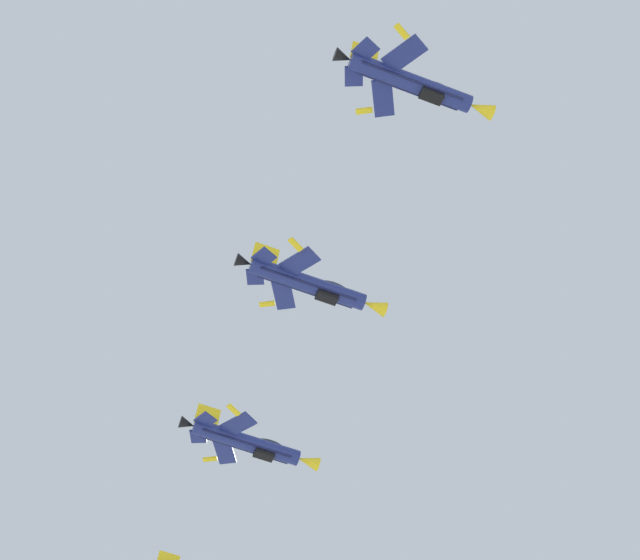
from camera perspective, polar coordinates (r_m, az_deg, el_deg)
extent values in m
cylinder|color=navy|center=(115.89, -4.01, -8.76)|extent=(11.03, 7.89, 1.70)
cube|color=#141947|center=(115.61, -4.05, -8.94)|extent=(9.30, 6.68, 0.85)
cone|color=yellow|center=(117.04, -0.65, -9.80)|extent=(2.86, 2.61, 1.56)
cone|color=black|center=(115.21, -7.21, -7.74)|extent=(2.08, 2.01, 1.36)
ellipsoid|color=#192333|center=(116.65, -2.72, -8.91)|extent=(3.45, 2.90, 1.40)
cube|color=black|center=(115.71, -3.05, -9.40)|extent=(2.56, 2.29, 1.15)
cube|color=navy|center=(117.69, -5.18, -9.24)|extent=(2.21, 4.17, 1.56)
cube|color=yellow|center=(119.25, -5.97, -9.63)|extent=(1.64, 0.73, 0.41)
cube|color=navy|center=(113.59, -4.47, -7.81)|extent=(4.45, 3.64, 1.56)
cube|color=yellow|center=(111.83, -4.71, -7.03)|extent=(1.31, 1.69, 0.41)
cube|color=navy|center=(116.54, -6.62, -8.41)|extent=(2.06, 2.41, 0.87)
cube|color=navy|center=(114.14, -6.23, -7.56)|extent=(2.72, 2.62, 0.87)
cube|color=yellow|center=(116.47, -6.11, -7.35)|extent=(2.75, 2.27, 2.52)
cylinder|color=navy|center=(104.73, -0.67, -0.20)|extent=(11.03, 7.89, 1.70)
cube|color=#141947|center=(104.41, -0.70, -0.38)|extent=(9.30, 6.68, 0.92)
cone|color=yellow|center=(105.96, 2.96, -1.42)|extent=(2.86, 2.61, 1.56)
cone|color=black|center=(104.00, -4.16, 0.98)|extent=(2.08, 2.01, 1.36)
ellipsoid|color=#192333|center=(105.56, 0.72, -0.40)|extent=(3.47, 2.93, 1.44)
cube|color=black|center=(104.50, 0.38, -0.89)|extent=(2.57, 2.31, 1.20)
cube|color=navy|center=(106.34, -1.99, -0.81)|extent=(2.21, 4.10, 1.78)
cube|color=yellow|center=(107.76, -2.88, -1.30)|extent=(1.64, 0.73, 0.44)
cube|color=navy|center=(102.58, -1.11, 0.98)|extent=(4.38, 3.60, 1.78)
cube|color=yellow|center=(100.97, -1.34, 1.94)|extent=(1.32, 1.69, 0.44)
cube|color=navy|center=(105.24, -3.54, 0.17)|extent=(2.05, 2.37, 0.98)
cube|color=navy|center=(103.04, -3.06, 1.23)|extent=(2.69, 2.60, 0.98)
cube|color=yellow|center=(105.42, -2.98, 1.34)|extent=(2.82, 2.39, 2.48)
cylinder|color=navy|center=(99.85, 4.93, 10.62)|extent=(11.03, 7.89, 1.70)
cube|color=#141947|center=(99.46, 4.91, 10.47)|extent=(9.30, 6.68, 0.89)
cone|color=yellow|center=(101.28, 8.70, 9.16)|extent=(2.86, 2.61, 1.56)
cone|color=black|center=(98.95, 1.25, 11.98)|extent=(2.08, 2.01, 1.36)
ellipsoid|color=#192333|center=(100.85, 6.36, 10.28)|extent=(3.46, 2.92, 1.42)
cube|color=black|center=(99.56, 6.06, 9.92)|extent=(2.57, 2.30, 1.17)
cube|color=navy|center=(100.92, 3.44, 9.82)|extent=(2.21, 4.14, 1.67)
cube|color=yellow|center=(101.94, 2.41, 9.15)|extent=(1.64, 0.73, 0.42)
cube|color=navy|center=(98.14, 4.59, 12.09)|extent=(4.42, 3.62, 1.67)
cube|color=yellow|center=(96.91, 4.45, 13.28)|extent=(1.31, 1.69, 0.42)
cube|color=navy|center=(99.95, 1.84, 10.98)|extent=(2.06, 2.39, 0.93)
cube|color=navy|center=(98.32, 2.48, 12.33)|extent=(2.71, 2.61, 0.93)
cube|color=yellow|center=(100.68, 2.42, 12.15)|extent=(2.79, 2.33, 2.50)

